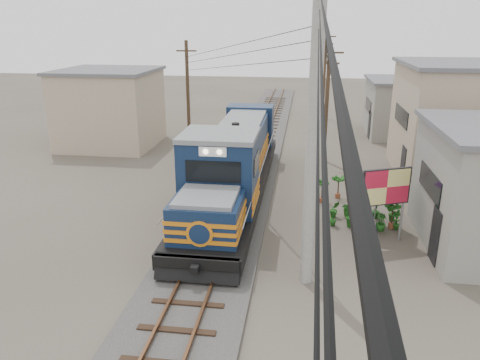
# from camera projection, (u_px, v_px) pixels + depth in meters

# --- Properties ---
(ground) EXTENTS (120.00, 120.00, 0.00)m
(ground) POSITION_uv_depth(u_px,v_px,m) (206.00, 266.00, 16.49)
(ground) COLOR #473F35
(ground) RESTS_ON ground
(ballast) EXTENTS (3.60, 70.00, 0.16)m
(ballast) POSITION_uv_depth(u_px,v_px,m) (243.00, 176.00, 25.85)
(ballast) COLOR #595651
(ballast) RESTS_ON ground
(track) EXTENTS (1.15, 70.00, 0.12)m
(track) POSITION_uv_depth(u_px,v_px,m) (243.00, 173.00, 25.79)
(track) COLOR #51331E
(track) RESTS_ON ground
(locomotive) EXTENTS (2.97, 16.14, 4.00)m
(locomotive) POSITION_uv_depth(u_px,v_px,m) (234.00, 165.00, 22.14)
(locomotive) COLOR black
(locomotive) RESTS_ON ground
(utility_pole_main) EXTENTS (0.40, 0.40, 10.00)m
(utility_pole_main) POSITION_uv_depth(u_px,v_px,m) (313.00, 134.00, 13.96)
(utility_pole_main) COLOR #9E9B93
(utility_pole_main) RESTS_ON ground
(wooden_pole_mid) EXTENTS (1.60, 0.24, 7.00)m
(wooden_pole_mid) POSITION_uv_depth(u_px,v_px,m) (327.00, 101.00, 27.86)
(wooden_pole_mid) COLOR #4C3826
(wooden_pole_mid) RESTS_ON ground
(wooden_pole_far) EXTENTS (1.60, 0.24, 7.50)m
(wooden_pole_far) POSITION_uv_depth(u_px,v_px,m) (325.00, 73.00, 40.87)
(wooden_pole_far) COLOR #4C3826
(wooden_pole_far) RESTS_ON ground
(wooden_pole_left) EXTENTS (1.60, 0.24, 7.00)m
(wooden_pole_left) POSITION_uv_depth(u_px,v_px,m) (188.00, 89.00, 32.85)
(wooden_pole_left) COLOR #4C3826
(wooden_pole_left) RESTS_ON ground
(power_lines) EXTENTS (9.65, 19.00, 3.30)m
(power_lines) POSITION_uv_depth(u_px,v_px,m) (236.00, 36.00, 22.05)
(power_lines) COLOR black
(power_lines) RESTS_ON ground
(shophouse_mid) EXTENTS (8.40, 7.35, 6.20)m
(shophouse_mid) POSITION_uv_depth(u_px,v_px,m) (478.00, 121.00, 25.12)
(shophouse_mid) COLOR tan
(shophouse_mid) RESTS_ON ground
(shophouse_back) EXTENTS (6.30, 6.30, 4.20)m
(shophouse_back) POSITION_uv_depth(u_px,v_px,m) (409.00, 107.00, 35.02)
(shophouse_back) COLOR gray
(shophouse_back) RESTS_ON ground
(shophouse_left) EXTENTS (6.30, 6.30, 5.20)m
(shophouse_left) POSITION_uv_depth(u_px,v_px,m) (110.00, 108.00, 31.97)
(shophouse_left) COLOR tan
(shophouse_left) RESTS_ON ground
(billboard) EXTENTS (1.86, 0.87, 3.03)m
(billboard) POSITION_uv_depth(u_px,v_px,m) (386.00, 189.00, 17.52)
(billboard) COLOR #99999E
(billboard) RESTS_ON ground
(market_umbrella) EXTENTS (2.67, 2.67, 2.60)m
(market_umbrella) POSITION_uv_depth(u_px,v_px,m) (379.00, 177.00, 18.73)
(market_umbrella) COLOR black
(market_umbrella) RESTS_ON ground
(vendor) EXTENTS (0.73, 0.66, 1.69)m
(vendor) POSITION_uv_depth(u_px,v_px,m) (361.00, 211.00, 19.13)
(vendor) COLOR black
(vendor) RESTS_ON ground
(plant_nursery) EXTENTS (3.01, 1.97, 1.07)m
(plant_nursery) POSITION_uv_depth(u_px,v_px,m) (362.00, 214.00, 19.89)
(plant_nursery) COLOR #1F5C1A
(plant_nursery) RESTS_ON ground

